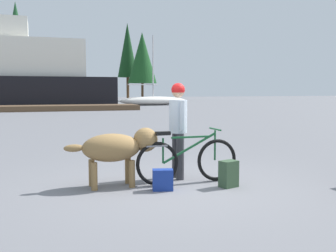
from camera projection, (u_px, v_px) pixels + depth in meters
name	position (u px, v px, depth m)	size (l,w,h in m)	color
ground_plane	(176.00, 186.00, 6.54)	(160.00, 160.00, 0.00)	slate
bicycle	(187.00, 160.00, 6.73)	(1.81, 0.44, 0.92)	black
person_cyclist	(178.00, 121.00, 7.04)	(0.32, 0.53, 1.70)	#333338
dog	(118.00, 147.00, 6.49)	(1.53, 0.54, 0.95)	olive
backpack	(229.00, 174.00, 6.47)	(0.28, 0.20, 0.43)	#334C33
handbag_pannier	(163.00, 180.00, 6.26)	(0.32, 0.18, 0.33)	navy
dock_pier	(40.00, 108.00, 29.98)	(14.82, 2.93, 0.40)	brown
sailboat_moored	(153.00, 100.00, 40.77)	(7.02, 1.97, 7.06)	silver
pine_tree_center	(16.00, 40.00, 50.07)	(3.71, 3.71, 12.60)	#4C331E
pine_tree_far_right	(142.00, 58.00, 55.94)	(4.09, 4.09, 9.61)	#4C331E
pine_tree_mid_back	(128.00, 51.00, 60.11)	(3.00, 3.00, 11.58)	#4C331E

